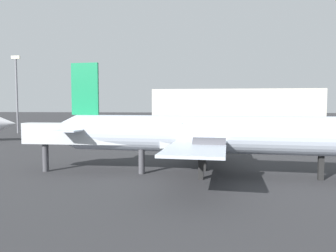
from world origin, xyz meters
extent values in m
cylinder|color=#B2BCCC|center=(4.48, 25.15, 4.56)|extent=(33.35, 6.41, 4.09)
cone|color=#B2BCCC|center=(-14.29, 26.47, 4.56)|extent=(4.78, 4.40, 4.09)
cube|color=#B2BCCC|center=(2.83, 25.27, 3.95)|extent=(6.87, 24.40, 0.25)
cube|color=#B2BCCC|center=(-11.53, 26.28, 4.97)|extent=(3.10, 8.89, 0.17)
cube|color=#147F4C|center=(-11.01, 26.24, 9.65)|extent=(3.34, 0.54, 6.08)
cylinder|color=#4C4C54|center=(4.14, 29.76, 3.74)|extent=(3.25, 2.09, 1.87)
cylinder|color=#4C4C54|center=(3.50, 20.63, 3.74)|extent=(3.25, 2.09, 1.87)
cube|color=black|center=(15.06, 24.41, 1.26)|extent=(0.56, 0.56, 2.52)
cube|color=black|center=(2.98, 27.34, 1.26)|extent=(0.56, 0.56, 2.52)
cube|color=black|center=(2.68, 23.19, 1.26)|extent=(0.56, 0.56, 2.52)
cone|color=white|center=(-39.02, 52.46, 3.81)|extent=(4.65, 4.45, 3.38)
cone|color=silver|center=(30.65, 75.92, 2.91)|extent=(2.83, 2.61, 2.39)
cube|color=black|center=(35.03, 75.54, 0.86)|extent=(0.38, 0.38, 1.71)
cube|color=#B2B7BC|center=(-9.72, 24.95, 4.50)|extent=(16.31, 1.83, 2.40)
cube|color=#B2B7BC|center=(-0.57, 25.08, 4.50)|extent=(2.44, 2.83, 2.80)
cylinder|color=#3F3F44|center=(-4.02, 25.03, 1.65)|extent=(0.70, 0.70, 3.30)
cylinder|color=#3F3F44|center=(-15.42, 24.87, 1.65)|extent=(0.70, 0.70, 3.30)
cylinder|color=slate|center=(-47.96, 70.48, 10.09)|extent=(0.50, 0.50, 20.19)
cube|color=#F2EACC|center=(-47.96, 70.48, 20.59)|extent=(2.40, 0.50, 0.80)
cube|color=beige|center=(16.30, 139.46, 7.33)|extent=(73.80, 23.54, 14.66)
camera|label=1|loc=(3.13, -9.30, 7.81)|focal=33.40mm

